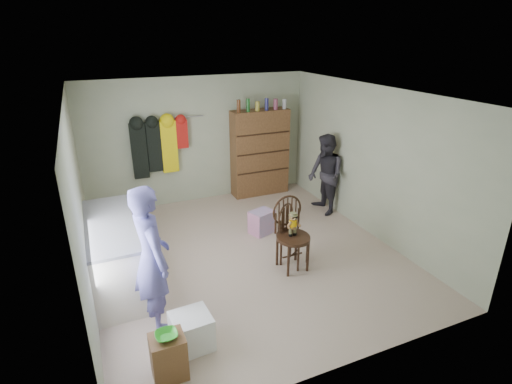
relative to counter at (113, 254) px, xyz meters
name	(u,v)px	position (x,y,z in m)	size (l,w,h in m)	color
ground_plane	(247,254)	(1.95, 0.00, -0.47)	(5.00, 5.00, 0.00)	beige
room_walls	(233,149)	(1.95, 0.53, 1.11)	(5.00, 5.00, 5.00)	#B0B799
counter	(113,254)	(0.00, 0.00, 0.00)	(0.64, 1.86, 0.94)	silver
stool	(169,357)	(0.33, -1.90, -0.23)	(0.34, 0.29, 0.49)	brown
bowl	(166,335)	(0.33, -1.90, 0.04)	(0.22, 0.22, 0.05)	green
plastic_tub	(192,331)	(0.65, -1.58, -0.27)	(0.42, 0.40, 0.40)	white
chair_front	(291,230)	(2.42, -0.57, 0.14)	(0.50, 0.50, 1.10)	#372013
chair_far	(292,233)	(2.48, -0.49, 0.04)	(0.58, 0.58, 0.95)	#372013
striped_bag	(262,222)	(2.47, 0.58, -0.27)	(0.39, 0.30, 0.41)	pink
person_left	(152,259)	(0.38, -1.03, 0.41)	(0.65, 0.42, 1.77)	#5A57A0
person_right	(325,175)	(3.92, 0.89, 0.29)	(0.74, 0.58, 1.53)	#2D2B33
dresser	(260,152)	(3.20, 2.30, 0.44)	(1.20, 0.39, 2.06)	brown
coat_rack	(158,146)	(1.12, 2.38, 0.78)	(1.42, 0.12, 1.09)	#99999E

